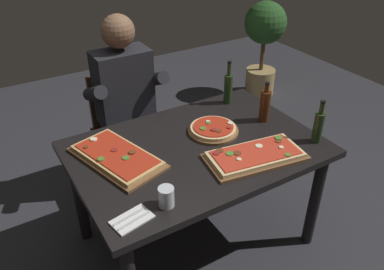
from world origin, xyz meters
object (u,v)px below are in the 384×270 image
at_px(pizza_rectangular_left, 117,156).
at_px(seated_diner, 127,101).
at_px(oil_bottle_amber, 228,87).
at_px(potted_plant_corner, 264,39).
at_px(wine_bottle_dark, 265,105).
at_px(vinegar_bottle_green, 318,126).
at_px(diner_chair, 124,125).
at_px(dining_table, 196,160).
at_px(pizza_round_far, 213,129).
at_px(pizza_rectangular_front, 255,155).
at_px(tumbler_near_camera, 166,197).

xyz_separation_m(pizza_rectangular_left, seated_diner, (0.33, 0.62, -0.02)).
distance_m(pizza_rectangular_left, oil_bottle_amber, 0.94).
bearing_deg(potted_plant_corner, wine_bottle_dark, -130.54).
height_order(vinegar_bottle_green, potted_plant_corner, potted_plant_corner).
xyz_separation_m(wine_bottle_dark, diner_chair, (-0.64, 0.82, -0.36)).
height_order(dining_table, pizza_round_far, pizza_round_far).
distance_m(pizza_rectangular_front, potted_plant_corner, 2.40).
xyz_separation_m(wine_bottle_dark, tumbler_near_camera, (-0.90, -0.38, -0.06)).
distance_m(pizza_round_far, oil_bottle_amber, 0.42).
relative_size(vinegar_bottle_green, seated_diner, 0.20).
bearing_deg(diner_chair, oil_bottle_amber, -40.63).
height_order(oil_bottle_amber, potted_plant_corner, oil_bottle_amber).
relative_size(dining_table, diner_chair, 1.61).
bearing_deg(pizza_rectangular_front, oil_bottle_amber, 67.30).
bearing_deg(vinegar_bottle_green, pizza_rectangular_left, 158.04).
distance_m(vinegar_bottle_green, seated_diner, 1.29).
xyz_separation_m(pizza_round_far, vinegar_bottle_green, (0.46, -0.39, 0.08)).
xyz_separation_m(vinegar_bottle_green, potted_plant_corner, (1.17, 1.84, -0.21)).
distance_m(pizza_round_far, tumbler_near_camera, 0.70).
distance_m(tumbler_near_camera, seated_diner, 1.12).
bearing_deg(tumbler_near_camera, seated_diner, 76.16).
bearing_deg(dining_table, pizza_rectangular_left, 165.25).
bearing_deg(wine_bottle_dark, seated_diner, 132.26).
xyz_separation_m(pizza_round_far, seated_diner, (-0.28, 0.65, -0.02)).
relative_size(tumbler_near_camera, potted_plant_corner, 0.10).
relative_size(dining_table, potted_plant_corner, 1.36).
distance_m(oil_bottle_amber, potted_plant_corner, 1.78).
distance_m(pizza_round_far, seated_diner, 0.71).
distance_m(oil_bottle_amber, vinegar_bottle_green, 0.68).
xyz_separation_m(oil_bottle_amber, seated_diner, (-0.58, 0.38, -0.11)).
distance_m(pizza_rectangular_front, vinegar_bottle_green, 0.42).
bearing_deg(oil_bottle_amber, diner_chair, 139.37).
height_order(pizza_rectangular_left, oil_bottle_amber, oil_bottle_amber).
relative_size(pizza_rectangular_left, wine_bottle_dark, 2.29).
height_order(wine_bottle_dark, oil_bottle_amber, oil_bottle_amber).
relative_size(dining_table, seated_diner, 1.05).
relative_size(dining_table, wine_bottle_dark, 5.32).
bearing_deg(pizza_rectangular_front, dining_table, 128.35).
relative_size(tumbler_near_camera, diner_chair, 0.12).
bearing_deg(pizza_rectangular_left, dining_table, -14.75).
distance_m(vinegar_bottle_green, potted_plant_corner, 2.19).
distance_m(dining_table, oil_bottle_amber, 0.63).
bearing_deg(pizza_rectangular_left, vinegar_bottle_green, -21.96).
xyz_separation_m(pizza_rectangular_front, pizza_rectangular_left, (-0.65, 0.38, -0.00)).
xyz_separation_m(pizza_rectangular_front, vinegar_bottle_green, (0.41, -0.05, 0.08)).
distance_m(dining_table, vinegar_bottle_green, 0.73).
xyz_separation_m(pizza_round_far, diner_chair, (-0.28, 0.77, -0.27)).
height_order(pizza_round_far, potted_plant_corner, potted_plant_corner).
height_order(dining_table, pizza_rectangular_front, pizza_rectangular_front).
bearing_deg(pizza_rectangular_left, seated_diner, 62.33).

